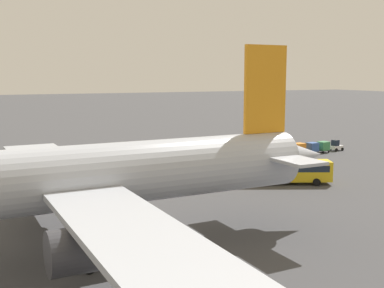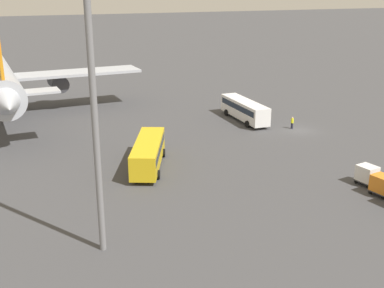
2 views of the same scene
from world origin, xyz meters
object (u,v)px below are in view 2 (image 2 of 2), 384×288
at_px(cargo_cart_orange, 382,184).
at_px(cargo_cart_white, 367,174).
at_px(shuttle_bus_far, 148,152).
at_px(shuttle_bus_near, 244,109).
at_px(worker_person, 292,123).

distance_m(cargo_cart_orange, cargo_cart_white, 2.76).
height_order(shuttle_bus_far, cargo_cart_white, shuttle_bus_far).
bearing_deg(cargo_cart_orange, shuttle_bus_near, -1.55).
relative_size(shuttle_bus_near, shuttle_bus_far, 1.02).
xyz_separation_m(shuttle_bus_near, shuttle_bus_far, (-13.43, 19.62, 0.02)).
distance_m(worker_person, cargo_cart_orange, 23.63).
height_order(cargo_cart_orange, cargo_cart_white, same).
height_order(shuttle_bus_near, cargo_cart_white, shuttle_bus_near).
height_order(shuttle_bus_near, worker_person, shuttle_bus_near).
bearing_deg(shuttle_bus_far, shuttle_bus_near, -31.54).
bearing_deg(cargo_cart_white, worker_person, -12.51).
bearing_deg(cargo_cart_white, cargo_cart_orange, 168.82).
xyz_separation_m(shuttle_bus_far, cargo_cart_white, (-13.54, -19.35, -0.67)).
bearing_deg(shuttle_bus_near, shuttle_bus_far, 125.76).
bearing_deg(worker_person, cargo_cart_orange, 167.65).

